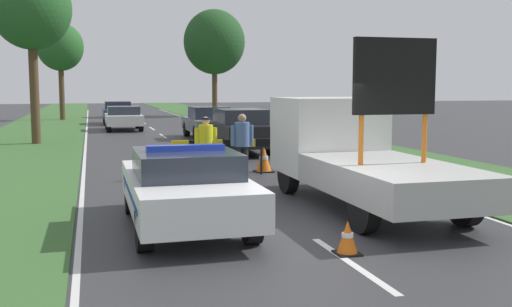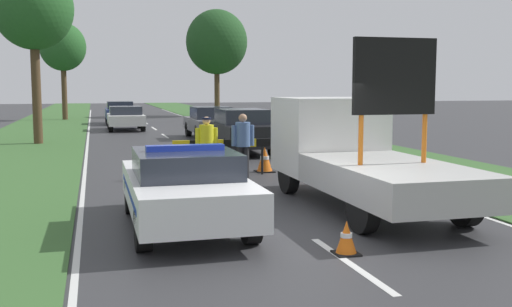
{
  "view_description": "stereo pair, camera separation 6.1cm",
  "coord_description": "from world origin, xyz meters",
  "views": [
    {
      "loc": [
        -3.43,
        -8.93,
        2.45
      ],
      "look_at": [
        -0.24,
        2.6,
        1.1
      ],
      "focal_mm": 42.0,
      "sensor_mm": 36.0,
      "label": 1
    },
    {
      "loc": [
        -3.37,
        -8.94,
        2.45
      ],
      "look_at": [
        -0.24,
        2.6,
        1.1
      ],
      "focal_mm": 42.0,
      "sensor_mm": 36.0,
      "label": 2
    }
  ],
  "objects": [
    {
      "name": "traffic_cone_centre_front",
      "position": [
        1.93,
        5.82,
        0.26
      ],
      "size": [
        0.37,
        0.37,
        0.52
      ],
      "color": "black",
      "rests_on": "ground"
    },
    {
      "name": "lane_markings",
      "position": [
        0.0,
        20.77,
        0.0
      ],
      "size": [
        7.43,
        69.48,
        0.01
      ],
      "color": "silver",
      "rests_on": "ground"
    },
    {
      "name": "queued_car_hatch_blue",
      "position": [
        -1.72,
        31.1,
        0.79
      ],
      "size": [
        1.82,
        4.26,
        1.47
      ],
      "rotation": [
        0.0,
        0.0,
        3.14
      ],
      "color": "navy",
      "rests_on": "ground"
    },
    {
      "name": "traffic_cone_near_truck",
      "position": [
        0.14,
        -1.06,
        0.25
      ],
      "size": [
        0.36,
        0.36,
        0.5
      ],
      "color": "black",
      "rests_on": "ground"
    },
    {
      "name": "grass_verge_right",
      "position": [
        6.17,
        20.0,
        0.02
      ],
      "size": [
        4.8,
        120.0,
        0.03
      ],
      "color": "#38602D",
      "rests_on": "ground"
    },
    {
      "name": "police_car",
      "position": [
        -1.88,
        1.27,
        0.72
      ],
      "size": [
        1.91,
        4.56,
        1.45
      ],
      "rotation": [
        0.0,
        0.0,
        0.01
      ],
      "color": "white",
      "rests_on": "ground"
    },
    {
      "name": "police_officer",
      "position": [
        -0.54,
        6.43,
        0.99
      ],
      "size": [
        0.6,
        0.38,
        1.66
      ],
      "rotation": [
        0.0,
        0.0,
        3.07
      ],
      "color": "#191E38",
      "rests_on": "ground"
    },
    {
      "name": "roadside_tree_mid_left",
      "position": [
        6.52,
        39.81,
        6.03
      ],
      "size": [
        5.01,
        5.01,
        8.68
      ],
      "color": "#4C3823",
      "rests_on": "ground"
    },
    {
      "name": "queued_car_van_white",
      "position": [
        -1.66,
        25.21,
        0.71
      ],
      "size": [
        1.94,
        4.05,
        1.34
      ],
      "rotation": [
        0.0,
        0.0,
        3.14
      ],
      "color": "silver",
      "rests_on": "ground"
    },
    {
      "name": "road_barrier",
      "position": [
        0.02,
        6.98,
        0.82
      ],
      "size": [
        2.77,
        0.08,
        1.0
      ],
      "rotation": [
        0.0,
        0.0,
        0.05
      ],
      "color": "black",
      "rests_on": "ground"
    },
    {
      "name": "ground_plane",
      "position": [
        0.0,
        0.0,
        0.0
      ],
      "size": [
        160.0,
        160.0,
        0.0
      ],
      "primitive_type": "plane",
      "color": "#333335"
    },
    {
      "name": "grass_verge_left",
      "position": [
        -6.17,
        20.0,
        0.02
      ],
      "size": [
        4.8,
        120.0,
        0.03
      ],
      "color": "#38602D",
      "rests_on": "ground"
    },
    {
      "name": "work_truck",
      "position": [
        1.88,
        2.67,
        1.08
      ],
      "size": [
        2.18,
        6.21,
        3.31
      ],
      "rotation": [
        0.0,
        0.0,
        3.18
      ],
      "color": "white",
      "rests_on": "ground"
    },
    {
      "name": "traffic_cone_behind_barrier",
      "position": [
        1.33,
        7.42,
        0.36
      ],
      "size": [
        0.52,
        0.52,
        0.72
      ],
      "color": "black",
      "rests_on": "ground"
    },
    {
      "name": "queued_car_suv_grey",
      "position": [
        1.9,
        18.72,
        0.78
      ],
      "size": [
        1.86,
        4.61,
        1.5
      ],
      "rotation": [
        0.0,
        0.0,
        3.14
      ],
      "color": "slate",
      "rests_on": "ground"
    },
    {
      "name": "pedestrian_civilian",
      "position": [
        0.43,
        6.38,
        1.01
      ],
      "size": [
        0.62,
        0.39,
        1.72
      ],
      "rotation": [
        0.0,
        0.0,
        -0.23
      ],
      "color": "#232326",
      "rests_on": "ground"
    },
    {
      "name": "roadside_tree_near_left",
      "position": [
        -5.67,
        17.92,
        5.62
      ],
      "size": [
        3.29,
        3.29,
        7.41
      ],
      "color": "#4C3823",
      "rests_on": "ground"
    },
    {
      "name": "traffic_cone_near_police",
      "position": [
        -2.42,
        6.77,
        0.25
      ],
      "size": [
        0.36,
        0.36,
        0.5
      ],
      "color": "black",
      "rests_on": "ground"
    },
    {
      "name": "queued_car_sedan_black",
      "position": [
        1.88,
        12.55,
        0.83
      ],
      "size": [
        1.86,
        4.64,
        1.61
      ],
      "rotation": [
        0.0,
        0.0,
        3.14
      ],
      "color": "black",
      "rests_on": "ground"
    },
    {
      "name": "roadside_tree_near_right",
      "position": [
        -5.39,
        36.78,
        5.22
      ],
      "size": [
        3.29,
        3.29,
        7.0
      ],
      "color": "#4C3823",
      "rests_on": "ground"
    }
  ]
}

